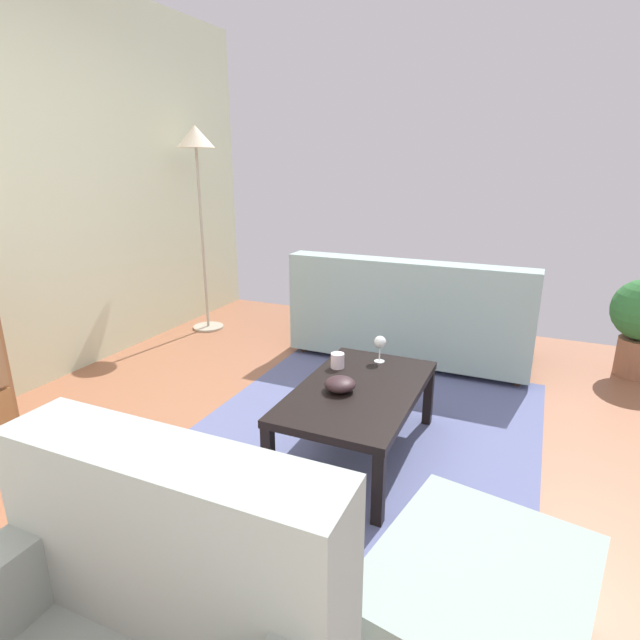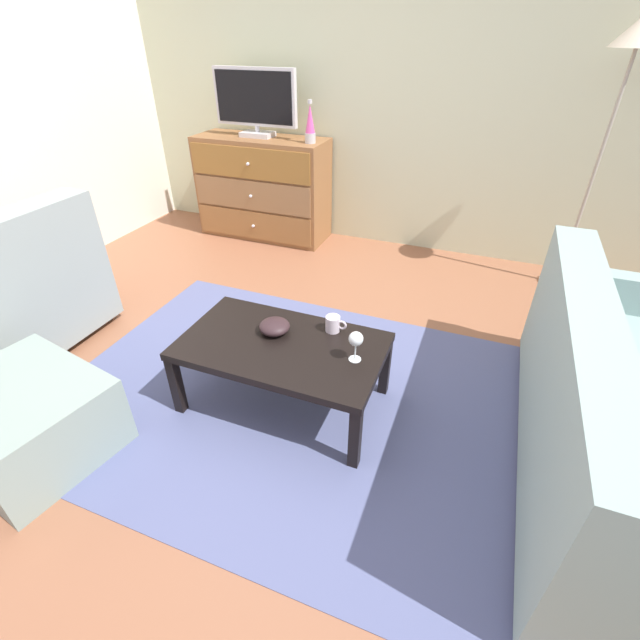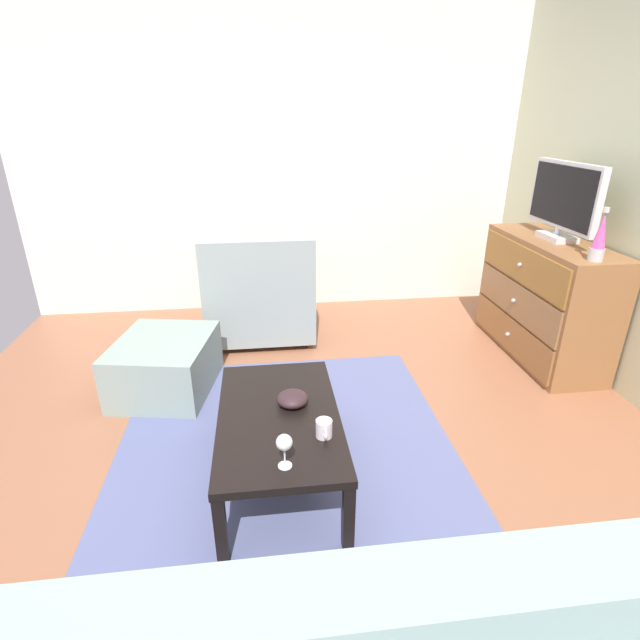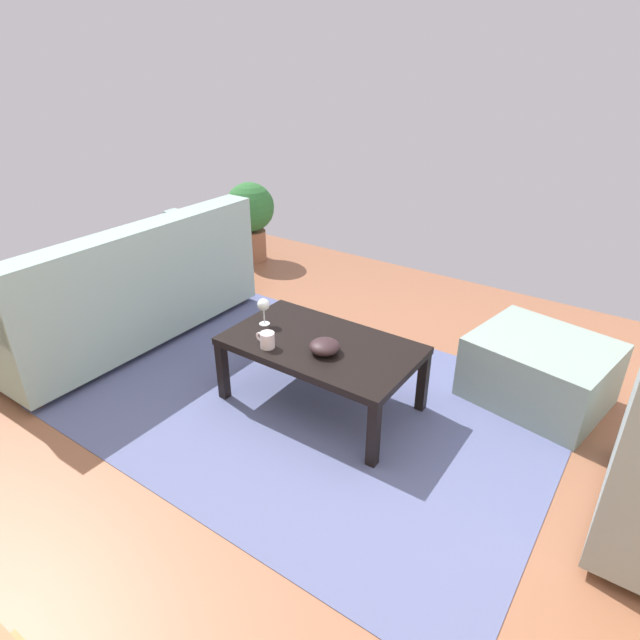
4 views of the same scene
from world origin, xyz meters
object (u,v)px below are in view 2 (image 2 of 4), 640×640
Objects in this scene: lava_lamp at (310,124)px; standing_lamp at (631,62)px; tv at (255,101)px; wine_glass at (356,340)px; bowl_decorative at (275,326)px; mug at (333,324)px; ottoman at (28,420)px; armchair at (17,291)px; couch_large at (627,423)px; coffee_table at (282,350)px; dresser at (263,189)px.

standing_lamp is at bearing -0.13° from lava_lamp.
tv reaches higher than wine_glass.
lava_lamp is at bearing 107.16° from bowl_decorative.
mug is (0.88, -1.83, -0.62)m from lava_lamp.
wine_glass is 0.99× the size of bowl_decorative.
tv is at bearing 94.84° from ottoman.
wine_glass is at bearing -8.06° from bowl_decorative.
ottoman is at bearing -39.48° from armchair.
ottoman is at bearing -96.12° from lava_lamp.
mug is at bearing 175.90° from couch_large.
mug is at bearing 8.03° from armchair.
standing_lamp reaches higher than lava_lamp.
couch_large is at bearing 18.25° from ottoman.
wine_glass reaches higher than ottoman.
mug is 0.30m from bowl_decorative.
tv reaches higher than lava_lamp.
wine_glass is 0.22× the size of ottoman.
coffee_table is at bearing -45.32° from bowl_decorative.
dresser is 1.72× the size of ottoman.
lava_lamp is (0.50, -0.04, 0.60)m from dresser.
ottoman is at bearing -85.16° from tv.
coffee_table is (1.18, -2.07, -0.11)m from dresser.
ottoman is (0.21, -2.80, -0.27)m from dresser.
armchair is at bearing 140.52° from ottoman.
lava_lamp is 2.34m from wine_glass.
tv is 2.30× the size of lava_lamp.
lava_lamp is at bearing 108.47° from coffee_table.
armchair is (-1.09, -2.10, -0.69)m from lava_lamp.
coffee_table is 6.53× the size of wine_glass.
armchair reaches higher than coffee_table.
dresser is 3.37m from couch_large.
dresser is 2.33m from mug.
standing_lamp reaches higher than bowl_decorative.
dresser is 2.23m from armchair.
bowl_decorative is at bearing -128.34° from standing_lamp.
standing_lamp is at bearing 55.30° from mug.
mug is (1.41, -1.89, -0.76)m from tv.
armchair is at bearing -171.97° from mug.
lava_lamp reaches higher than dresser.
bowl_decorative is 0.09× the size of standing_lamp.
dresser is 0.74m from tv.
ottoman is at bearing -143.05° from coffee_table.
standing_lamp is (1.08, 2.01, 1.03)m from wine_glass.
mug is at bearing 38.36° from ottoman.
lava_lamp is 3.03m from couch_large.
lava_lamp is (0.53, -0.07, -0.14)m from tv.
couch_large is at bearing -35.70° from dresser.
bowl_decorative is (1.14, -2.02, -0.77)m from tv.
dresser is 1.34× the size of armchair.
mug is 2.47m from standing_lamp.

